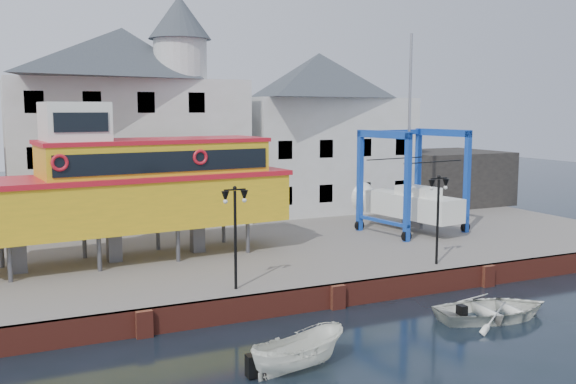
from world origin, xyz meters
name	(u,v)px	position (x,y,z in m)	size (l,w,h in m)	color
ground	(337,308)	(0.00, 0.00, 0.00)	(140.00, 140.00, 0.00)	black
hardstanding	(243,246)	(0.00, 11.00, 0.50)	(44.00, 22.00, 1.00)	slate
quay_wall	(336,296)	(0.00, 0.10, 0.50)	(44.00, 0.47, 1.00)	maroon
building_white_main	(127,123)	(-4.87, 18.39, 7.34)	(14.00, 8.30, 14.00)	beige
building_white_right	(319,131)	(9.00, 19.00, 6.60)	(12.00, 8.00, 11.20)	beige
shed_dark	(445,177)	(19.00, 17.00, 3.00)	(8.00, 7.00, 4.00)	black
lamp_post_left	(235,211)	(-4.00, 1.20, 4.17)	(1.12, 0.32, 4.20)	black
lamp_post_right	(438,197)	(6.00, 1.20, 4.17)	(1.12, 0.32, 4.20)	black
tour_boat	(113,188)	(-7.60, 8.04, 4.55)	(17.60, 5.64, 7.54)	#59595E
travel_lift	(404,198)	(9.67, 9.10, 2.94)	(6.01, 7.87, 11.57)	#123AA7
motorboat_a	(298,370)	(-4.19, -5.03, 0.00)	(1.33, 3.54, 1.37)	white
motorboat_b	(494,319)	(5.00, -3.75, 0.00)	(3.40, 4.76, 0.99)	white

